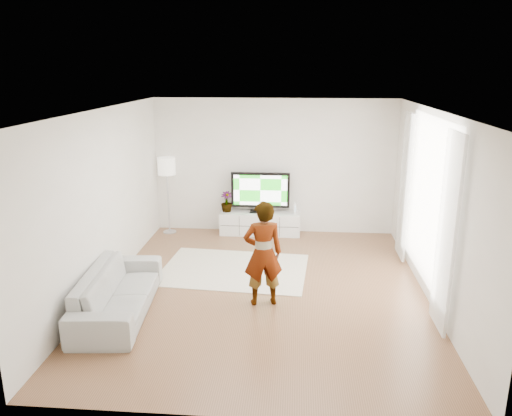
# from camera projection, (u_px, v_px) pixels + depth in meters

# --- Properties ---
(floor) EXTENTS (6.00, 6.00, 0.00)m
(floor) POSITION_uv_depth(u_px,v_px,m) (264.00, 290.00, 7.88)
(floor) COLOR #8B5D3F
(floor) RESTS_ON ground
(ceiling) EXTENTS (6.00, 6.00, 0.00)m
(ceiling) POSITION_uv_depth(u_px,v_px,m) (265.00, 110.00, 7.12)
(ceiling) COLOR white
(ceiling) RESTS_ON wall_back
(wall_left) EXTENTS (0.02, 6.00, 2.80)m
(wall_left) POSITION_uv_depth(u_px,v_px,m) (103.00, 201.00, 7.70)
(wall_left) COLOR white
(wall_left) RESTS_ON floor
(wall_right) EXTENTS (0.02, 6.00, 2.80)m
(wall_right) POSITION_uv_depth(u_px,v_px,m) (435.00, 209.00, 7.30)
(wall_right) COLOR white
(wall_right) RESTS_ON floor
(wall_back) EXTENTS (5.00, 0.02, 2.80)m
(wall_back) POSITION_uv_depth(u_px,v_px,m) (274.00, 167.00, 10.38)
(wall_back) COLOR white
(wall_back) RESTS_ON floor
(wall_front) EXTENTS (5.00, 0.02, 2.80)m
(wall_front) POSITION_uv_depth(u_px,v_px,m) (243.00, 290.00, 4.62)
(wall_front) COLOR white
(wall_front) RESTS_ON floor
(window) EXTENTS (0.01, 2.60, 2.50)m
(window) POSITION_uv_depth(u_px,v_px,m) (428.00, 200.00, 7.58)
(window) COLOR white
(window) RESTS_ON wall_right
(curtain_near) EXTENTS (0.04, 0.70, 2.60)m
(curtain_near) POSITION_uv_depth(u_px,v_px,m) (447.00, 233.00, 6.37)
(curtain_near) COLOR white
(curtain_near) RESTS_ON floor
(curtain_far) EXTENTS (0.04, 0.70, 2.60)m
(curtain_far) POSITION_uv_depth(u_px,v_px,m) (405.00, 187.00, 8.86)
(curtain_far) COLOR white
(curtain_far) RESTS_ON floor
(media_console) EXTENTS (1.67, 0.47, 0.47)m
(media_console) POSITION_uv_depth(u_px,v_px,m) (260.00, 223.00, 10.49)
(media_console) COLOR white
(media_console) RESTS_ON floor
(television) EXTENTS (1.21, 0.24, 0.85)m
(television) POSITION_uv_depth(u_px,v_px,m) (260.00, 191.00, 10.33)
(television) COLOR black
(television) RESTS_ON media_console
(game_console) EXTENTS (0.06, 0.16, 0.21)m
(game_console) POSITION_uv_depth(u_px,v_px,m) (295.00, 208.00, 10.34)
(game_console) COLOR white
(game_console) RESTS_ON media_console
(potted_plant) EXTENTS (0.27, 0.27, 0.43)m
(potted_plant) POSITION_uv_depth(u_px,v_px,m) (227.00, 202.00, 10.42)
(potted_plant) COLOR #3F7238
(potted_plant) RESTS_ON media_console
(rug) EXTENTS (2.60, 1.96, 0.01)m
(rug) POSITION_uv_depth(u_px,v_px,m) (234.00, 269.00, 8.67)
(rug) COLOR beige
(rug) RESTS_ON floor
(player) EXTENTS (0.64, 0.50, 1.57)m
(player) POSITION_uv_depth(u_px,v_px,m) (263.00, 253.00, 7.22)
(player) COLOR #334772
(player) RESTS_ON rug
(sofa) EXTENTS (1.04, 2.26, 0.64)m
(sofa) POSITION_uv_depth(u_px,v_px,m) (118.00, 291.00, 7.09)
(sofa) COLOR #A7A7A3
(sofa) RESTS_ON floor
(floor_lamp) EXTENTS (0.36, 0.36, 1.61)m
(floor_lamp) POSITION_uv_depth(u_px,v_px,m) (167.00, 170.00, 10.27)
(floor_lamp) COLOR silver
(floor_lamp) RESTS_ON floor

